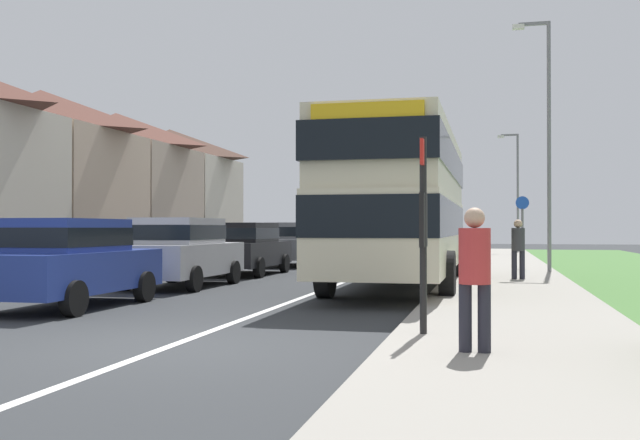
% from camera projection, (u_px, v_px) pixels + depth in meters
% --- Properties ---
extents(ground_plane, '(120.00, 120.00, 0.00)m').
position_uv_depth(ground_plane, '(169.00, 347.00, 8.94)').
color(ground_plane, '#2D3033').
extents(lane_marking_centre, '(0.14, 60.00, 0.01)m').
position_uv_depth(lane_marking_centre, '(319.00, 291.00, 16.73)').
color(lane_marking_centre, silver).
rests_on(lane_marking_centre, ground_plane).
extents(pavement_near_side, '(3.20, 68.00, 0.12)m').
position_uv_depth(pavement_near_side, '(511.00, 302.00, 13.83)').
color(pavement_near_side, gray).
rests_on(pavement_near_side, ground_plane).
extents(double_decker_bus, '(2.80, 10.22, 3.70)m').
position_uv_depth(double_decker_bus, '(402.00, 199.00, 17.64)').
color(double_decker_bus, beige).
rests_on(double_decker_bus, ground_plane).
extents(parked_car_blue, '(1.88, 4.02, 1.62)m').
position_uv_depth(parked_car_blue, '(68.00, 259.00, 13.26)').
color(parked_car_blue, navy).
rests_on(parked_car_blue, ground_plane).
extents(parked_car_silver, '(1.93, 4.15, 1.69)m').
position_uv_depth(parked_car_silver, '(181.00, 249.00, 17.89)').
color(parked_car_silver, '#B7B7BC').
rests_on(parked_car_silver, ground_plane).
extents(parked_car_black, '(1.92, 4.28, 1.61)m').
position_uv_depth(parked_car_black, '(245.00, 246.00, 22.59)').
color(parked_car_black, black).
rests_on(parked_car_black, ground_plane).
extents(parked_car_grey, '(1.89, 4.44, 1.65)m').
position_uv_depth(parked_car_grey, '(293.00, 242.00, 27.94)').
color(parked_car_grey, slate).
rests_on(parked_car_grey, ground_plane).
extents(pedestrian_at_stop, '(0.34, 0.34, 1.67)m').
position_uv_depth(pedestrian_at_stop, '(475.00, 272.00, 7.85)').
color(pedestrian_at_stop, '#23232D').
rests_on(pedestrian_at_stop, ground_plane).
extents(pedestrian_walking_away, '(0.34, 0.34, 1.67)m').
position_uv_depth(pedestrian_walking_away, '(518.00, 246.00, 19.09)').
color(pedestrian_walking_away, '#23232D').
rests_on(pedestrian_walking_away, ground_plane).
extents(bus_stop_sign, '(0.09, 0.52, 2.60)m').
position_uv_depth(bus_stop_sign, '(423.00, 221.00, 9.24)').
color(bus_stop_sign, black).
rests_on(bus_stop_sign, ground_plane).
extents(cycle_route_sign, '(0.44, 0.08, 2.52)m').
position_uv_depth(cycle_route_sign, '(522.00, 229.00, 24.70)').
color(cycle_route_sign, slate).
rests_on(cycle_route_sign, ground_plane).
extents(street_lamp_mid, '(1.14, 0.20, 7.80)m').
position_uv_depth(street_lamp_mid, '(546.00, 130.00, 22.49)').
color(street_lamp_mid, slate).
rests_on(street_lamp_mid, ground_plane).
extents(street_lamp_far, '(1.14, 0.20, 6.66)m').
position_uv_depth(street_lamp_far, '(516.00, 184.00, 40.55)').
color(street_lamp_far, slate).
rests_on(street_lamp_far, ground_plane).
extents(house_terrace_far_side, '(6.28, 22.60, 6.66)m').
position_uv_depth(house_terrace_far_side, '(81.00, 183.00, 30.33)').
color(house_terrace_far_side, beige).
rests_on(house_terrace_far_side, ground_plane).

